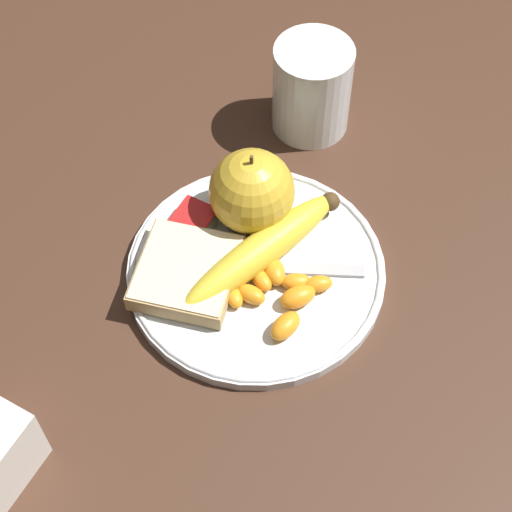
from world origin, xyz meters
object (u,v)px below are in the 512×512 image
(plate, at_px, (256,270))
(apple, at_px, (252,191))
(fork, at_px, (261,268))
(jam_packet, at_px, (192,224))
(bread_slice, at_px, (187,272))
(juice_glass, at_px, (312,90))
(banana, at_px, (266,250))

(plate, distance_m, apple, 0.08)
(fork, relative_size, jam_packet, 3.52)
(bread_slice, bearing_deg, jam_packet, -153.34)
(plate, height_order, fork, fork)
(juice_glass, distance_m, apple, 0.15)
(fork, distance_m, jam_packet, 0.08)
(juice_glass, relative_size, banana, 0.54)
(plate, distance_m, juice_glass, 0.21)
(bread_slice, distance_m, fork, 0.07)
(banana, bearing_deg, juice_glass, -165.45)
(banana, bearing_deg, apple, -136.64)
(banana, height_order, fork, banana)
(apple, relative_size, fork, 0.59)
(juice_glass, height_order, jam_packet, juice_glass)
(apple, relative_size, bread_slice, 0.80)
(jam_packet, bearing_deg, fork, 85.25)
(banana, distance_m, jam_packet, 0.08)
(plate, relative_size, jam_packet, 5.56)
(juice_glass, distance_m, bread_slice, 0.25)
(juice_glass, relative_size, bread_slice, 0.89)
(fork, bearing_deg, juice_glass, -101.97)
(juice_glass, xyz_separation_m, apple, (0.15, 0.01, 0.01))
(plate, distance_m, banana, 0.02)
(fork, bearing_deg, banana, -107.92)
(juice_glass, bearing_deg, fork, 14.23)
(apple, bearing_deg, banana, 43.36)
(plate, height_order, apple, apple)
(fork, bearing_deg, bread_slice, 12.14)
(apple, relative_size, jam_packet, 2.07)
(apple, height_order, bread_slice, apple)
(apple, bearing_deg, fork, 37.71)
(banana, bearing_deg, jam_packet, -87.28)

